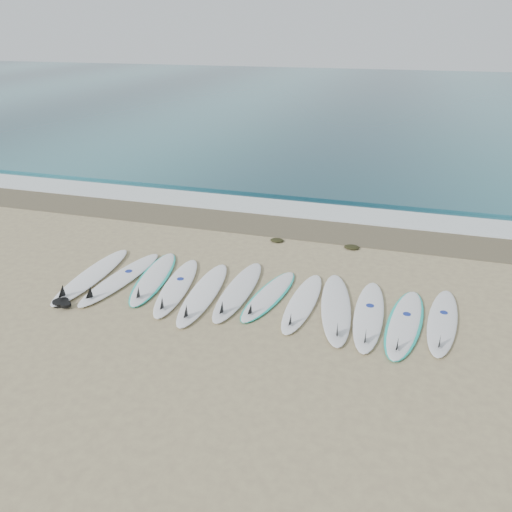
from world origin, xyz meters
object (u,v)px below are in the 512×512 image
(leash_coil, at_px, (62,303))
(surfboard_0, at_px, (90,276))
(surfboard_6, at_px, (268,296))
(surfboard_11, at_px, (442,322))

(leash_coil, bearing_deg, surfboard_0, 95.19)
(surfboard_6, distance_m, leash_coil, 4.16)
(surfboard_6, distance_m, surfboard_11, 3.39)
(surfboard_0, height_order, surfboard_11, surfboard_0)
(surfboard_0, relative_size, surfboard_11, 1.12)
(surfboard_0, distance_m, surfboard_11, 7.40)
(surfboard_11, height_order, leash_coil, surfboard_11)
(surfboard_11, distance_m, leash_coil, 7.42)
(surfboard_11, xyz_separation_m, leash_coil, (-7.29, -1.40, -0.01))
(surfboard_6, height_order, surfboard_11, surfboard_11)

